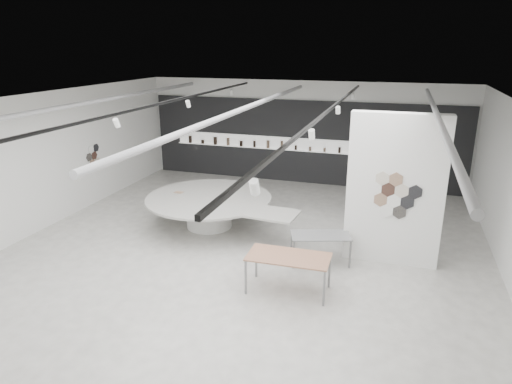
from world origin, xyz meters
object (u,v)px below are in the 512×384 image
(partition_column, at_px, (395,190))
(kitchen_counter, at_px, (378,181))
(display_island, at_px, (211,208))
(sample_table_wood, at_px, (289,259))
(sample_table_stone, at_px, (321,237))

(partition_column, bearing_deg, kitchen_counter, 96.02)
(display_island, relative_size, sample_table_wood, 2.70)
(partition_column, relative_size, sample_table_stone, 2.31)
(sample_table_stone, bearing_deg, partition_column, 20.99)
(sample_table_stone, bearing_deg, sample_table_wood, -104.96)
(partition_column, xyz_separation_m, sample_table_wood, (-2.00, -2.14, -1.05))
(sample_table_stone, height_order, kitchen_counter, kitchen_counter)
(display_island, distance_m, sample_table_wood, 4.10)
(display_island, xyz_separation_m, sample_table_wood, (2.97, -2.82, 0.16))
(sample_table_wood, bearing_deg, display_island, 136.49)
(sample_table_wood, distance_m, sample_table_stone, 1.59)
(partition_column, relative_size, kitchen_counter, 2.44)
(partition_column, bearing_deg, sample_table_wood, -132.97)
(partition_column, distance_m, sample_table_stone, 2.04)
(sample_table_wood, distance_m, kitchen_counter, 7.79)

